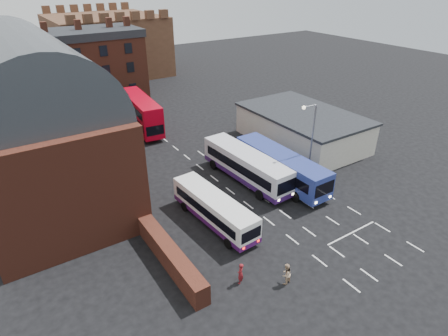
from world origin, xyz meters
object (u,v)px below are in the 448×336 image
bus_white_inbound (247,164)px  pedestrian_beige (286,274)px  bus_blue (281,165)px  pedestrian_red (240,273)px  street_lamp (310,136)px  bus_white_outbound (214,208)px  bus_red_double (141,113)px

bus_white_inbound → pedestrian_beige: bus_white_inbound is taller
bus_blue → pedestrian_red: bearing=38.2°
street_lamp → bus_white_inbound: bearing=147.7°
bus_white_outbound → pedestrian_beige: size_ratio=5.86×
bus_white_outbound → street_lamp: bearing=1.5°
bus_white_outbound → street_lamp: 13.21m
bus_white_inbound → street_lamp: size_ratio=1.42×
bus_red_double → street_lamp: size_ratio=1.39×
bus_blue → pedestrian_beige: bearing=50.4°
pedestrian_red → pedestrian_beige: bearing=112.3°
bus_white_inbound → street_lamp: street_lamp is taller
bus_blue → pedestrian_red: size_ratio=7.03×
bus_white_outbound → bus_red_double: bus_red_double is taller
bus_red_double → pedestrian_beige: bus_red_double is taller
bus_red_double → pedestrian_red: bearing=85.1°
bus_white_outbound → pedestrian_beige: bearing=-91.3°
bus_white_outbound → street_lamp: street_lamp is taller
bus_white_inbound → street_lamp: (5.56, -3.51, 3.29)m
bus_white_outbound → pedestrian_beige: 9.34m
bus_white_outbound → bus_white_inbound: 8.52m
bus_white_outbound → bus_red_double: (3.30, 25.07, 0.89)m
bus_white_outbound → bus_blue: bearing=9.9°
street_lamp → pedestrian_red: street_lamp is taller
bus_white_outbound → pedestrian_red: size_ratio=5.83×
bus_white_inbound → bus_blue: 3.69m
pedestrian_red → bus_white_outbound: bearing=-141.2°
bus_white_outbound → street_lamp: size_ratio=1.19×
bus_blue → street_lamp: size_ratio=1.43×
bus_white_inbound → pedestrian_red: (-9.43, -12.14, -1.08)m
pedestrian_red → street_lamp: bearing=176.3°
bus_white_inbound → pedestrian_red: bus_white_inbound is taller
bus_white_inbound → pedestrian_beige: size_ratio=6.99×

